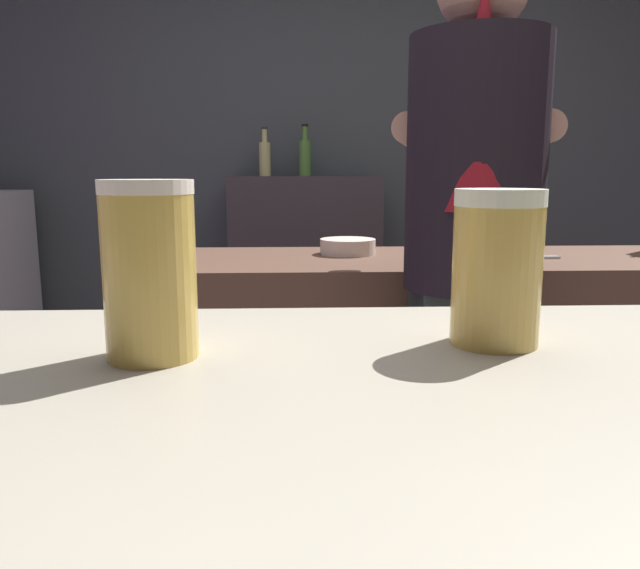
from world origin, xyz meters
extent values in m
cube|color=#464C52|center=(0.00, 2.20, 1.35)|extent=(5.20, 0.10, 2.70)
cube|color=brown|center=(0.35, 0.57, 0.45)|extent=(2.10, 0.60, 0.89)
cube|color=#383138|center=(-0.22, 1.92, 0.57)|extent=(0.79, 0.36, 1.15)
cube|color=#273332|center=(0.17, 0.12, 0.44)|extent=(0.28, 0.20, 0.87)
cylinder|color=black|center=(0.17, 0.12, 1.18)|extent=(0.34, 0.34, 0.61)
cone|color=maroon|center=(0.15, 0.02, 1.34)|extent=(0.18, 0.18, 0.52)
cylinder|color=#DBA089|center=(0.04, 0.31, 1.27)|extent=(0.15, 0.33, 0.08)
cylinder|color=#DBA089|center=(0.37, 0.23, 1.27)|extent=(0.15, 0.33, 0.08)
cylinder|color=beige|center=(-0.10, 0.66, 0.92)|extent=(0.19, 0.19, 0.05)
cube|color=silver|center=(0.45, 0.52, 0.90)|extent=(0.24, 0.04, 0.01)
cylinder|color=#D5AE53|center=(-0.11, -0.93, 1.08)|extent=(0.07, 0.07, 0.12)
cylinder|color=white|center=(-0.11, -0.93, 1.14)|extent=(0.07, 0.07, 0.01)
cylinder|color=gold|center=(-0.39, -0.96, 1.08)|extent=(0.07, 0.07, 0.13)
cylinder|color=white|center=(-0.39, -0.96, 1.15)|extent=(0.07, 0.07, 0.01)
cylinder|color=#D4CC82|center=(-0.43, 1.98, 1.23)|extent=(0.06, 0.06, 0.18)
cylinder|color=#D4CC82|center=(-0.43, 1.98, 1.36)|extent=(0.03, 0.03, 0.07)
cylinder|color=#333333|center=(-0.43, 1.98, 1.40)|extent=(0.03, 0.03, 0.01)
cylinder|color=#56893C|center=(-0.21, 1.98, 1.24)|extent=(0.07, 0.07, 0.19)
cylinder|color=#56893C|center=(-0.21, 1.98, 1.37)|extent=(0.03, 0.03, 0.07)
cylinder|color=black|center=(-0.21, 1.98, 1.41)|extent=(0.03, 0.03, 0.01)
camera|label=1|loc=(-0.28, -1.43, 1.16)|focal=35.11mm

